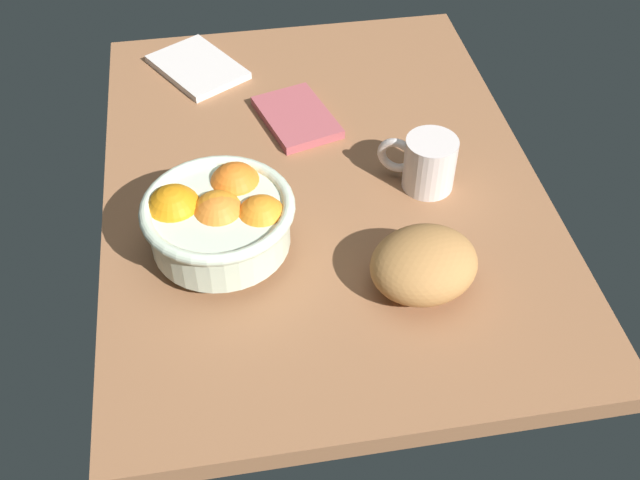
{
  "coord_description": "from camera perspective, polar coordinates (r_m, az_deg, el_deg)",
  "views": [
    {
      "loc": [
        -80.57,
        13.61,
        71.18
      ],
      "look_at": [
        -17.01,
        3.01,
        5.0
      ],
      "focal_mm": 42.37,
      "sensor_mm": 36.0,
      "label": 1
    }
  ],
  "objects": [
    {
      "name": "fruit_bowl",
      "position": [
        0.95,
        -7.61,
        1.7
      ],
      "size": [
        19.19,
        19.19,
        9.97
      ],
      "color": "silver",
      "rests_on": "ground"
    },
    {
      "name": "mug",
      "position": [
        1.06,
        8.08,
        5.79
      ],
      "size": [
        8.08,
        10.44,
        7.83
      ],
      "color": "silver",
      "rests_on": "ground"
    },
    {
      "name": "napkin_folded",
      "position": [
        1.18,
        -1.77,
        9.25
      ],
      "size": [
        16.29,
        13.14,
        1.43
      ],
      "primitive_type": "cube",
      "rotation": [
        0.0,
        0.0,
        0.28
      ],
      "color": "#AC4E55",
      "rests_on": "ground"
    },
    {
      "name": "napkin_spare",
      "position": [
        1.32,
        -9.24,
        12.76
      ],
      "size": [
        19.16,
        17.45,
        1.19
      ],
      "primitive_type": "cube",
      "rotation": [
        0.0,
        0.0,
        0.53
      ],
      "color": "silver",
      "rests_on": "ground"
    },
    {
      "name": "bread_loaf",
      "position": [
        0.92,
        7.85,
        -1.84
      ],
      "size": [
        14.76,
        16.04,
        7.49
      ],
      "primitive_type": "ellipsoid",
      "rotation": [
        0.0,
        0.0,
        4.97
      ],
      "color": "#B37B43",
      "rests_on": "ground"
    },
    {
      "name": "ground_plane",
      "position": [
        1.09,
        0.09,
        4.11
      ],
      "size": [
        83.97,
        61.38,
        3.0
      ],
      "primitive_type": "cube",
      "color": "#93613F"
    }
  ]
}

